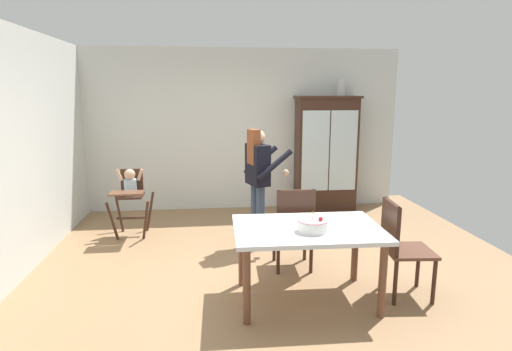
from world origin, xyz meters
The scene contains 11 objects.
ground_plane centered at (0.00, 0.00, 0.00)m, with size 6.24×6.24×0.00m, color #93704C.
wall_back centered at (0.00, 2.63, 1.35)m, with size 5.32×0.06×2.70m, color silver.
wall_left centered at (-2.63, 0.00, 1.35)m, with size 0.06×5.32×2.70m, color silver.
china_cabinet centered at (1.38, 2.37, 0.97)m, with size 1.06×0.48×1.92m.
ceramic_vase centered at (1.60, 2.37, 2.04)m, with size 0.13×0.13×0.27m.
high_chair_with_toddler centered at (-1.67, 1.34, 0.65)m, with size 0.58×0.68×0.95m.
adult_person centered at (0.04, 0.76, 0.97)m, with size 0.62×0.60×1.53m.
dining_table centered at (0.34, -0.76, 0.64)m, with size 1.41×0.96×0.74m.
birthday_cake centered at (0.36, -0.88, 0.79)m, with size 0.28×0.28×0.19m.
dining_chair_far_side centered at (0.35, -0.07, 0.56)m, with size 0.45×0.45×0.96m.
dining_chair_right_end centered at (1.25, -0.77, 0.56)m, with size 0.47×0.47×0.96m.
Camera 1 is at (-0.56, -4.42, 1.99)m, focal length 29.20 mm.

